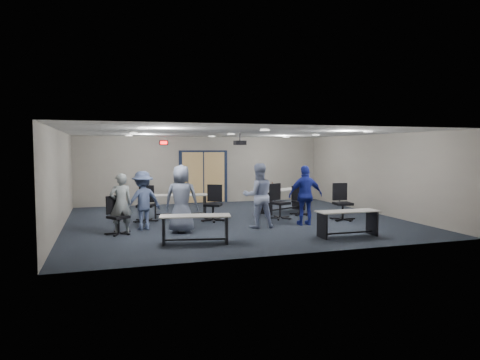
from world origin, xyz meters
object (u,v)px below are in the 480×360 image
object	(u,v)px
person_gray	(121,204)
table_front_left	(195,224)
table_front_right	(348,219)
chair_back_b	(213,203)
person_plaid	(182,199)
person_back	(143,200)
table_back_right	(283,196)
person_navy	(306,195)
chair_loose_left	(118,215)
chair_loose_right	(343,202)
chair_back_d	(300,201)
chair_back_c	(280,202)
chair_back_a	(145,204)
table_back_left	(180,202)
person_lightblue	(258,196)

from	to	relation	value
person_gray	table_front_left	bearing A→B (deg)	122.49
table_front_right	chair_back_b	size ratio (longest dim) A/B	1.46
person_plaid	person_back	bearing A→B (deg)	-20.21
table_back_right	person_navy	size ratio (longest dim) A/B	1.18
chair_loose_left	chair_loose_right	distance (m)	6.68
chair_loose_right	chair_loose_left	bearing A→B (deg)	-171.81
table_front_right	chair_back_d	world-z (taller)	chair_back_d
table_front_left	person_back	xyz separation A→B (m)	(-1.01, 2.13, 0.35)
table_front_left	person_navy	size ratio (longest dim) A/B	0.99
chair_back_c	table_front_left	bearing A→B (deg)	-163.94
table_back_right	chair_back_a	distance (m)	4.84
table_front_left	chair_back_a	distance (m)	3.45
table_front_right	person_plaid	distance (m)	4.30
chair_back_a	person_back	distance (m)	1.25
chair_loose_left	person_back	distance (m)	0.90
chair_back_c	table_front_right	bearing A→B (deg)	-101.78
table_back_left	person_navy	xyz separation A→B (m)	(3.21, -2.60, 0.37)
table_back_left	person_gray	size ratio (longest dim) A/B	1.17
chair_loose_right	person_navy	size ratio (longest dim) A/B	0.66
table_front_left	person_plaid	world-z (taller)	person_plaid
person_plaid	chair_back_b	bearing A→B (deg)	-110.99
chair_back_b	person_back	xyz separation A→B (m)	(-2.16, -0.73, 0.25)
table_front_right	chair_back_c	xyz separation A→B (m)	(-0.58, 2.98, 0.11)
table_front_left	chair_back_b	bearing A→B (deg)	79.59
chair_back_a	table_back_right	bearing A→B (deg)	24.60
table_front_left	person_lightblue	xyz separation A→B (m)	(2.09, 1.43, 0.45)
chair_back_a	chair_back_b	world-z (taller)	chair_back_b
table_front_left	table_back_left	bearing A→B (deg)	96.61
person_lightblue	person_back	xyz separation A→B (m)	(-3.10, 0.70, -0.10)
chair_loose_right	person_gray	distance (m)	6.61
chair_back_b	chair_back_c	bearing A→B (deg)	20.84
chair_back_a	chair_loose_right	xyz separation A→B (m)	(5.84, -1.54, 0.02)
table_back_right	chair_back_b	distance (m)	3.04
chair_loose_right	person_back	distance (m)	6.03
table_front_right	person_lightblue	distance (m)	2.55
table_front_right	chair_back_a	xyz separation A→B (m)	(-4.67, 3.71, 0.10)
table_front_left	table_back_right	xyz separation A→B (m)	(3.95, 4.02, 0.10)
chair_loose_right	chair_back_d	bearing A→B (deg)	126.49
chair_loose_left	person_lightblue	distance (m)	3.79
table_front_left	chair_back_d	distance (m)	5.27
person_lightblue	chair_loose_right	bearing A→B (deg)	-168.79
person_plaid	person_lightblue	world-z (taller)	person_lightblue
person_gray	chair_loose_right	bearing A→B (deg)	170.11
person_lightblue	chair_back_a	bearing A→B (deg)	-29.17
table_front_right	chair_loose_left	bearing A→B (deg)	160.90
chair_loose_left	person_lightblue	xyz separation A→B (m)	(3.76, -0.17, 0.40)
chair_loose_left	person_back	bearing A→B (deg)	5.31
table_front_right	chair_loose_right	distance (m)	2.47
chair_back_d	person_gray	xyz separation A→B (m)	(-5.81, -1.47, 0.30)
table_back_left	person_navy	size ratio (longest dim) A/B	1.07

